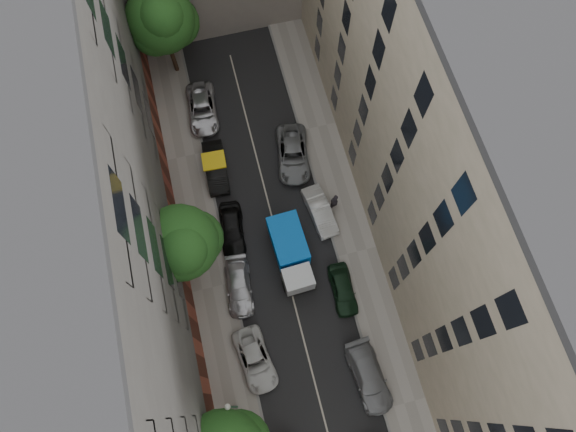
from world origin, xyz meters
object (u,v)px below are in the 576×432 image
object	(u,v)px
car_left_5	(216,167)
tree_mid	(182,245)
car_right_2	(343,289)
car_right_4	(293,154)
car_left_3	(239,287)
tree_far	(163,22)
car_right_3	(320,211)
car_left_4	(232,229)
tarp_truck	(291,252)
car_right_1	(369,377)
lamp_post	(231,407)
car_left_2	(255,360)
car_left_6	(202,109)
pedestrian	(334,201)

from	to	relation	value
car_left_5	tree_mid	xyz separation A→B (m)	(-2.97, -7.38, 5.05)
car_right_2	car_right_4	world-z (taller)	car_right_4
car_left_3	tree_far	size ratio (longest dim) A/B	0.51
car_left_3	car_left_5	xyz separation A→B (m)	(0.26, 9.70, 0.10)
car_left_3	car_right_3	distance (m)	8.33
car_left_3	car_left_4	xyz separation A→B (m)	(0.42, 4.38, 0.10)
car_left_5	tarp_truck	bearing A→B (deg)	-61.89
tarp_truck	tree_mid	bearing A→B (deg)	169.69
car_right_1	lamp_post	bearing A→B (deg)	173.23
car_left_2	car_right_4	size ratio (longest dim) A/B	0.87
car_left_6	car_right_3	distance (m)	13.01
tarp_truck	car_right_2	size ratio (longest dim) A/B	1.43
car_right_2	pedestrian	xyz separation A→B (m)	(1.20, 6.55, 0.45)
car_left_5	tree_far	world-z (taller)	tree_far
car_left_2	tree_far	size ratio (longest dim) A/B	0.52
pedestrian	tarp_truck	bearing A→B (deg)	17.92
car_right_3	car_right_4	xyz separation A→B (m)	(-0.80, 5.15, 0.04)
car_right_4	lamp_post	bearing A→B (deg)	-106.04
car_left_4	car_right_2	size ratio (longest dim) A/B	1.11
car_left_6	car_right_1	world-z (taller)	car_right_1
car_left_5	car_right_1	xyz separation A→B (m)	(6.94, -17.91, -0.02)
car_right_4	tree_mid	world-z (taller)	tree_mid
car_right_3	tree_far	xyz separation A→B (m)	(-8.23, 15.66, 5.37)
car_left_3	car_right_1	world-z (taller)	car_right_1
car_left_2	car_left_4	world-z (taller)	car_left_4
tarp_truck	lamp_post	size ratio (longest dim) A/B	0.95
car_right_2	pedestrian	distance (m)	6.67
lamp_post	car_left_4	bearing A→B (deg)	79.27
car_left_5	car_left_6	size ratio (longest dim) A/B	0.90
car_right_2	pedestrian	world-z (taller)	pedestrian
car_left_2	car_right_1	world-z (taller)	car_right_1
car_left_2	pedestrian	distance (m)	12.88
tarp_truck	car_right_3	world-z (taller)	tarp_truck
car_right_3	lamp_post	distance (m)	15.42
pedestrian	car_left_2	bearing A→B (deg)	30.10
car_right_1	lamp_post	distance (m)	9.62
car_left_4	car_left_5	xyz separation A→B (m)	(-0.16, 5.32, -0.00)
car_left_2	car_left_4	size ratio (longest dim) A/B	1.04
tarp_truck	car_right_2	world-z (taller)	tarp_truck
car_right_2	tree_far	bearing A→B (deg)	113.07
car_left_3	car_right_3	world-z (taller)	car_right_3
lamp_post	car_left_6	bearing A→B (deg)	84.68
car_right_4	car_left_6	bearing A→B (deg)	146.16
tree_mid	car_right_2	bearing A→B (deg)	-23.64
car_left_5	car_right_2	xyz separation A→B (m)	(6.94, -11.71, -0.08)
car_left_4	lamp_post	size ratio (longest dim) A/B	0.74
car_right_2	tree_far	distance (m)	23.97
tarp_truck	tree_far	distance (m)	19.76
car_left_6	tree_far	xyz separation A→B (m)	(-1.28, 4.66, 5.36)
car_left_5	car_right_3	size ratio (longest dim) A/B	1.08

